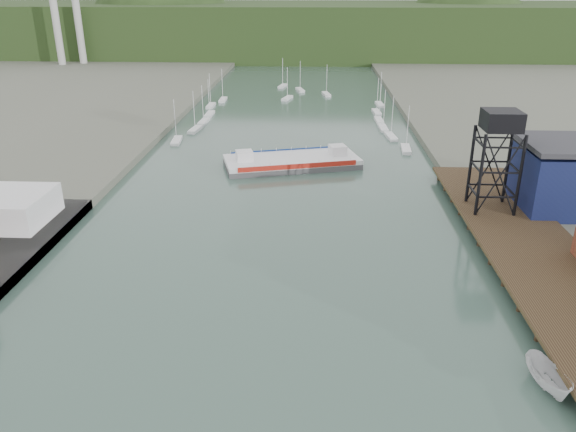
{
  "coord_description": "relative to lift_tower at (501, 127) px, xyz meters",
  "views": [
    {
      "loc": [
        6.33,
        -28.65,
        36.15
      ],
      "look_at": [
        2.54,
        48.5,
        4.0
      ],
      "focal_mm": 35.0,
      "sensor_mm": 36.0,
      "label": 1
    }
  ],
  "objects": [
    {
      "name": "east_pier",
      "position": [
        2.0,
        -13.0,
        -13.75
      ],
      "size": [
        14.0,
        70.0,
        2.45
      ],
      "color": "black",
      "rests_on": "ground"
    },
    {
      "name": "chain_ferry",
      "position": [
        -33.47,
        27.58,
        -14.49
      ],
      "size": [
        29.98,
        18.24,
        4.03
      ],
      "rotation": [
        0.0,
        0.0,
        0.27
      ],
      "color": "#444446",
      "rests_on": "ground"
    },
    {
      "name": "marina_sailboats",
      "position": [
        -34.92,
        80.46,
        -15.3
      ],
      "size": [
        57.71,
        92.65,
        0.9
      ],
      "color": "silver",
      "rests_on": "ground"
    },
    {
      "name": "distant_hills",
      "position": [
        -38.98,
        243.35,
        -5.27
      ],
      "size": [
        500.0,
        120.0,
        80.0
      ],
      "color": "black",
      "rests_on": "ground"
    },
    {
      "name": "motorboat",
      "position": [
        -5.99,
        -42.0,
        -14.36
      ],
      "size": [
        3.59,
        7.01,
        2.58
      ],
      "primitive_type": "imported",
      "rotation": [
        0.0,
        0.0,
        0.17
      ],
      "color": "silver",
      "rests_on": "ground"
    },
    {
      "name": "lift_tower",
      "position": [
        0.0,
        0.0,
        0.0
      ],
      "size": [
        6.5,
        6.5,
        16.0
      ],
      "color": "black",
      "rests_on": "east_pier"
    }
  ]
}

